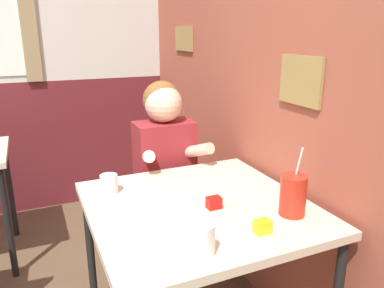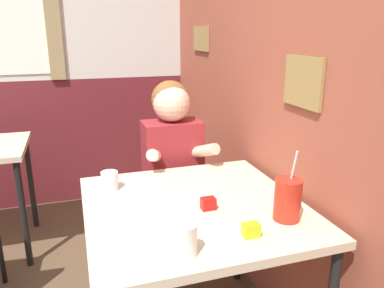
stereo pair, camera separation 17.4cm
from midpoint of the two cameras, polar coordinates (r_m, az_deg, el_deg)
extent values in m
cube|color=#9E4C38|center=(2.42, 8.76, 13.34)|extent=(0.06, 4.28, 2.70)
cube|color=olive|center=(1.72, 19.43, 8.88)|extent=(0.02, 0.27, 0.22)
cube|color=olive|center=(2.89, 3.17, 15.73)|extent=(0.02, 0.31, 0.18)
cube|color=maroon|center=(3.47, -20.11, 0.04)|extent=(5.44, 0.06, 1.10)
cube|color=#937F56|center=(3.28, -18.94, 17.02)|extent=(0.12, 0.02, 0.89)
cube|color=beige|center=(1.65, 3.38, -9.77)|extent=(0.92, 0.93, 0.04)
cylinder|color=black|center=(2.12, -12.29, -15.55)|extent=(0.04, 0.04, 0.73)
cylinder|color=black|center=(2.33, 9.33, -12.26)|extent=(0.04, 0.04, 0.73)
cylinder|color=black|center=(2.61, -22.56, -10.00)|extent=(0.04, 0.04, 0.73)
cylinder|color=black|center=(3.11, -21.88, -5.62)|extent=(0.04, 0.04, 0.73)
cylinder|color=black|center=(2.58, -25.41, -14.84)|extent=(0.03, 0.03, 0.41)
cube|color=maroon|center=(2.46, -0.72, -14.17)|extent=(0.31, 0.20, 0.45)
cube|color=maroon|center=(2.24, -0.76, -3.29)|extent=(0.34, 0.20, 0.54)
sphere|color=brown|center=(2.16, -1.01, 6.77)|extent=(0.22, 0.22, 0.22)
sphere|color=beige|center=(2.14, -0.80, 6.23)|extent=(0.22, 0.22, 0.22)
cylinder|color=beige|center=(2.04, -3.27, -1.84)|extent=(0.14, 0.27, 0.15)
cylinder|color=beige|center=(2.12, 3.85, -1.12)|extent=(0.14, 0.27, 0.15)
cylinder|color=#B22819|center=(1.55, 17.54, -8.16)|extent=(0.11, 0.11, 0.17)
cylinder|color=white|center=(1.51, 18.48, -3.43)|extent=(0.01, 0.04, 0.14)
cylinder|color=silver|center=(1.79, -9.73, -5.59)|extent=(0.08, 0.08, 0.09)
cylinder|color=silver|center=(1.28, 3.05, -14.35)|extent=(0.07, 0.07, 0.11)
cube|color=#B7140F|center=(1.60, 5.66, -9.10)|extent=(0.06, 0.04, 0.05)
cube|color=yellow|center=(1.43, 12.55, -12.75)|extent=(0.06, 0.04, 0.05)
camera|label=1|loc=(0.09, -87.14, 0.86)|focal=35.00mm
camera|label=2|loc=(0.09, 92.86, -0.86)|focal=35.00mm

